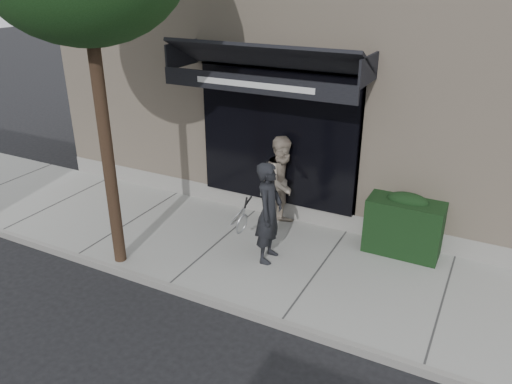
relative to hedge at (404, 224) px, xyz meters
The scene contains 7 objects.
ground 1.79m from the hedge, 131.35° to the right, with size 80.00×80.00×0.00m, color black.
sidewalk 1.77m from the hedge, 131.35° to the right, with size 20.00×3.00×0.12m, color #9C9C96.
curb 3.07m from the hedge, 111.45° to the right, with size 20.00×0.10×0.14m, color gray.
building_facade 4.39m from the hedge, 106.65° to the left, with size 14.30×8.04×5.64m.
hedge is the anchor object (origin of this frame).
pedestrian_front 2.45m from the hedge, 146.52° to the right, with size 0.80×0.88×1.79m.
pedestrian_back 2.37m from the hedge, behind, with size 1.00×1.09×1.83m.
Camera 1 is at (2.34, -6.88, 4.75)m, focal length 35.00 mm.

